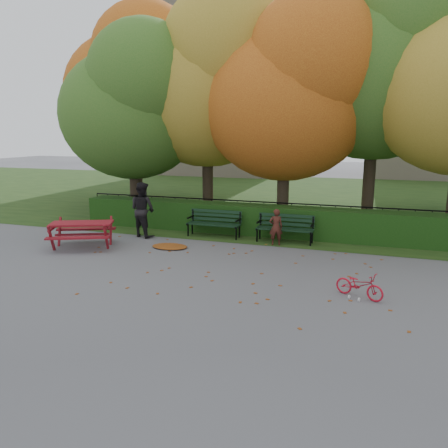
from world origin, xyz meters
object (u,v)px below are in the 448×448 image
(tree_f, at_px, (138,84))
(picnic_table, at_px, (82,228))
(tree_c, at_px, (294,92))
(bench_left, at_px, (215,221))
(bench_right, at_px, (285,226))
(bicycle, at_px, (359,285))
(child, at_px, (276,227))
(tree_d, at_px, (389,58))
(adult, at_px, (143,210))
(tree_a, at_px, (136,104))
(tree_b, at_px, (213,81))

(tree_f, distance_m, picnic_table, 9.97)
(tree_c, bearing_deg, bench_left, -133.36)
(bench_right, bearing_deg, bicycle, -60.44)
(picnic_table, distance_m, child, 5.92)
(picnic_table, bearing_deg, tree_f, 82.61)
(child, xyz_separation_m, bicycle, (2.62, -3.77, -0.30))
(tree_f, bearing_deg, tree_c, -22.35)
(tree_d, relative_size, bicycle, 9.05)
(tree_d, distance_m, tree_f, 11.20)
(tree_f, xyz_separation_m, adult, (3.57, -6.34, -4.77))
(bench_left, xyz_separation_m, bench_right, (2.40, 0.00, 0.00))
(tree_a, bearing_deg, bench_right, -16.61)
(bicycle, bearing_deg, bench_left, 72.00)
(bench_left, distance_m, bicycle, 6.44)
(tree_f, bearing_deg, bicycle, -42.63)
(tree_c, distance_m, tree_f, 8.66)
(tree_d, bearing_deg, bench_right, -128.23)
(tree_a, bearing_deg, tree_f, 117.98)
(tree_b, distance_m, picnic_table, 7.76)
(adult, bearing_deg, tree_d, -133.53)
(tree_c, distance_m, bench_left, 5.31)
(tree_c, distance_m, bench_right, 4.87)
(tree_d, bearing_deg, bicycle, -92.63)
(tree_a, xyz_separation_m, bicycle, (8.71, -6.14, -4.24))
(tree_d, distance_m, bench_right, 7.07)
(child, bearing_deg, tree_b, -63.84)
(child, height_order, adult, adult)
(tree_b, xyz_separation_m, bicycle, (5.96, -7.31, -5.12))
(tree_f, height_order, picnic_table, tree_f)
(tree_f, distance_m, bench_left, 9.56)
(tree_f, bearing_deg, child, -36.92)
(bench_right, bearing_deg, adult, -170.25)
(tree_c, relative_size, picnic_table, 3.56)
(picnic_table, xyz_separation_m, child, (5.51, 2.16, -0.03))
(tree_d, height_order, bicycle, tree_d)
(tree_f, xyz_separation_m, bench_right, (8.23, -5.54, -5.17))
(tree_c, height_order, adult, tree_c)
(tree_c, relative_size, tree_f, 0.87)
(bench_right, bearing_deg, child, -111.39)
(bench_left, xyz_separation_m, child, (2.20, -0.50, 0.05))
(tree_d, bearing_deg, tree_b, -175.62)
(tree_c, distance_m, tree_d, 3.50)
(bicycle, bearing_deg, bench_right, 53.08)
(child, bearing_deg, tree_c, -105.75)
(tree_f, bearing_deg, bench_left, -43.51)
(tree_c, height_order, bench_right, tree_c)
(tree_f, height_order, bench_right, tree_f)
(tree_a, xyz_separation_m, tree_d, (9.07, 1.65, 1.46))
(picnic_table, bearing_deg, bench_right, 0.49)
(child, bearing_deg, tree_a, -38.51)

